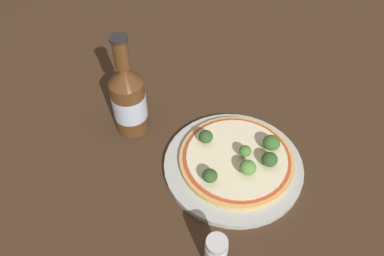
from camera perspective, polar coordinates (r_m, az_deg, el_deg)
The scene contains 11 objects.
ground_plane at distance 0.74m, azimuth 5.70°, elevation -6.42°, with size 3.00×3.00×0.00m, color #3D2819.
plate at distance 0.74m, azimuth 6.31°, elevation -5.65°, with size 0.27×0.27×0.01m.
pizza at distance 0.74m, azimuth 6.66°, elevation -4.54°, with size 0.22×0.22×0.01m.
broccoli_floret_0 at distance 0.70m, azimuth 8.73°, elevation -5.77°, with size 0.03×0.03×0.03m.
broccoli_floret_1 at distance 0.72m, azimuth 8.11°, elevation -3.52°, with size 0.02×0.02×0.03m.
broccoli_floret_2 at distance 0.74m, azimuth 2.12°, elevation -1.34°, with size 0.03×0.03×0.03m.
broccoli_floret_3 at distance 0.74m, azimuth 12.02°, elevation -2.22°, with size 0.03×0.03×0.03m.
broccoli_floret_4 at distance 0.72m, azimuth 11.74°, elevation -4.72°, with size 0.03×0.03×0.03m.
broccoli_floret_5 at distance 0.68m, azimuth 2.75°, elevation -7.30°, with size 0.03×0.03×0.03m.
beer_bottle at distance 0.77m, azimuth -9.65°, elevation 4.46°, with size 0.07×0.07×0.23m.
pepper_shaker at distance 0.62m, azimuth 3.67°, elevation -18.40°, with size 0.04×0.04×0.07m.
Camera 1 is at (-0.37, -0.24, 0.60)m, focal length 35.00 mm.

